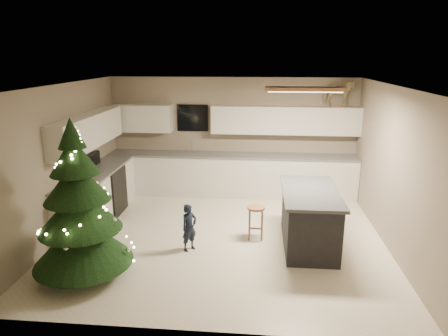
{
  "coord_description": "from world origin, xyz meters",
  "views": [
    {
      "loc": [
        0.6,
        -6.37,
        3.07
      ],
      "look_at": [
        0.0,
        0.35,
        1.15
      ],
      "focal_mm": 32.0,
      "sensor_mm": 36.0,
      "label": 1
    }
  ],
  "objects_px": {
    "island": "(309,218)",
    "toddler": "(189,228)",
    "christmas_tree": "(80,214)",
    "rocking_horse": "(338,93)",
    "bar_stool": "(256,215)"
  },
  "relations": [
    {
      "from": "bar_stool",
      "to": "christmas_tree",
      "type": "relative_size",
      "value": 0.25
    },
    {
      "from": "island",
      "to": "toddler",
      "type": "relative_size",
      "value": 2.18
    },
    {
      "from": "christmas_tree",
      "to": "rocking_horse",
      "type": "bearing_deg",
      "value": 42.58
    },
    {
      "from": "island",
      "to": "toddler",
      "type": "height_order",
      "value": "island"
    },
    {
      "from": "bar_stool",
      "to": "island",
      "type": "bearing_deg",
      "value": -10.55
    },
    {
      "from": "island",
      "to": "bar_stool",
      "type": "height_order",
      "value": "island"
    },
    {
      "from": "bar_stool",
      "to": "rocking_horse",
      "type": "height_order",
      "value": "rocking_horse"
    },
    {
      "from": "toddler",
      "to": "rocking_horse",
      "type": "distance_m",
      "value": 4.38
    },
    {
      "from": "toddler",
      "to": "rocking_horse",
      "type": "height_order",
      "value": "rocking_horse"
    },
    {
      "from": "christmas_tree",
      "to": "rocking_horse",
      "type": "xyz_separation_m",
      "value": [
        4.09,
        3.76,
        1.35
      ]
    },
    {
      "from": "bar_stool",
      "to": "toddler",
      "type": "distance_m",
      "value": 1.19
    },
    {
      "from": "bar_stool",
      "to": "rocking_horse",
      "type": "bearing_deg",
      "value": 54.56
    },
    {
      "from": "christmas_tree",
      "to": "rocking_horse",
      "type": "height_order",
      "value": "rocking_horse"
    },
    {
      "from": "christmas_tree",
      "to": "rocking_horse",
      "type": "relative_size",
      "value": 3.31
    },
    {
      "from": "toddler",
      "to": "bar_stool",
      "type": "bearing_deg",
      "value": -22.13
    }
  ]
}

